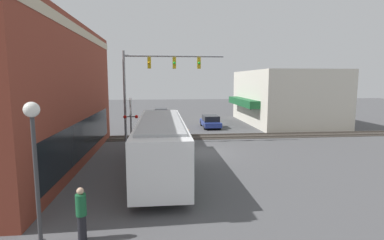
{
  "coord_description": "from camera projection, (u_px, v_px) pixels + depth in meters",
  "views": [
    {
      "loc": [
        -20.79,
        2.74,
        5.2
      ],
      "look_at": [
        3.03,
        0.29,
        1.99
      ],
      "focal_mm": 28.0,
      "sensor_mm": 36.0,
      "label": 1
    }
  ],
  "objects": [
    {
      "name": "city_bus",
      "position": [
        161.0,
        142.0,
        17.05
      ],
      "size": [
        11.78,
        2.59,
        3.04
      ],
      "color": "white",
      "rests_on": "ground"
    },
    {
      "name": "traffic_signal_gantry",
      "position": [
        154.0,
        75.0,
        24.13
      ],
      "size": [
        0.42,
        8.13,
        7.51
      ],
      "color": "gray",
      "rests_on": "ground"
    },
    {
      "name": "pedestrian_by_lamp",
      "position": [
        81.0,
        213.0,
        9.68
      ],
      "size": [
        0.34,
        0.34,
        1.78
      ],
      "color": "black",
      "rests_on": "ground"
    },
    {
      "name": "shop_building",
      "position": [
        284.0,
        97.0,
        36.14
      ],
      "size": [
        13.86,
        10.28,
        6.29
      ],
      "color": "beige",
      "rests_on": "ground"
    },
    {
      "name": "pedestrian_near_bus",
      "position": [
        188.0,
        141.0,
        21.21
      ],
      "size": [
        0.34,
        0.34,
        1.78
      ],
      "color": "#473828",
      "rests_on": "ground"
    },
    {
      "name": "rail_track_near",
      "position": [
        192.0,
        137.0,
        27.37
      ],
      "size": [
        2.6,
        60.0,
        0.15
      ],
      "color": "#332D28",
      "rests_on": "ground"
    },
    {
      "name": "parked_car_black",
      "position": [
        161.0,
        114.0,
        40.04
      ],
      "size": [
        4.73,
        1.82,
        1.44
      ],
      "color": "black",
      "rests_on": "ground"
    },
    {
      "name": "ground_plane",
      "position": [
        200.0,
        153.0,
        21.46
      ],
      "size": [
        120.0,
        120.0,
        0.0
      ],
      "primitive_type": "plane",
      "color": "#4C4C4F"
    },
    {
      "name": "crossing_signal",
      "position": [
        131.0,
        117.0,
        23.79
      ],
      "size": [
        1.41,
        1.18,
        3.81
      ],
      "color": "gray",
      "rests_on": "ground"
    },
    {
      "name": "brick_building",
      "position": [
        10.0,
        95.0,
        17.84
      ],
      "size": [
        17.95,
        8.54,
        8.64
      ],
      "color": "brown",
      "rests_on": "ground"
    },
    {
      "name": "streetlamp",
      "position": [
        36.0,
        167.0,
        8.51
      ],
      "size": [
        0.44,
        0.44,
        4.61
      ],
      "color": "#38383A",
      "rests_on": "ground"
    },
    {
      "name": "parked_car_blue",
      "position": [
        210.0,
        122.0,
        32.87
      ],
      "size": [
        4.39,
        1.82,
        1.37
      ],
      "color": "navy",
      "rests_on": "ground"
    }
  ]
}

